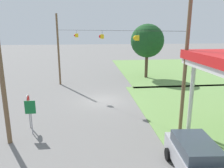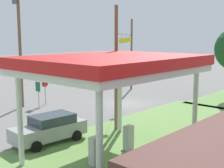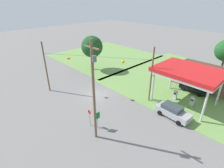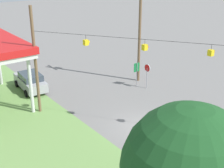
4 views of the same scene
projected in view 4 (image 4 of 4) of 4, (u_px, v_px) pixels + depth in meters
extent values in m
plane|color=slate|center=(141.00, 127.00, 23.69)|extent=(160.00, 160.00, 0.00)
cylinder|color=silver|center=(31.00, 86.00, 25.16)|extent=(0.28, 0.28, 4.74)
cube|color=#9E9EA3|center=(30.00, 82.00, 30.28)|extent=(4.84, 2.18, 0.87)
cube|color=#333D47|center=(31.00, 76.00, 29.79)|extent=(2.71, 1.88, 0.56)
cylinder|color=black|center=(17.00, 84.00, 31.11)|extent=(0.69, 0.27, 0.68)
cylinder|color=black|center=(35.00, 80.00, 32.06)|extent=(0.69, 0.27, 0.68)
cylinder|color=black|center=(26.00, 94.00, 28.82)|extent=(0.69, 0.27, 0.68)
cylinder|color=black|center=(46.00, 89.00, 29.78)|extent=(0.69, 0.27, 0.68)
cylinder|color=#99999E|center=(147.00, 78.00, 30.56)|extent=(0.08, 0.08, 2.10)
cylinder|color=white|center=(147.00, 68.00, 30.17)|extent=(0.80, 0.03, 0.80)
cylinder|color=red|center=(147.00, 68.00, 30.17)|extent=(0.70, 0.03, 0.70)
cylinder|color=gray|center=(137.00, 75.00, 31.06)|extent=(0.07, 0.07, 2.40)
cube|color=#146B33|center=(137.00, 67.00, 30.82)|extent=(0.04, 0.70, 0.90)
cylinder|color=brown|center=(140.00, 26.00, 30.77)|extent=(0.28, 0.28, 11.61)
cylinder|color=brown|center=(35.00, 62.00, 24.56)|extent=(0.24, 0.24, 8.75)
cylinder|color=black|center=(145.00, 39.00, 21.15)|extent=(14.28, 10.02, 0.02)
cylinder|color=black|center=(211.00, 47.00, 19.97)|extent=(0.02, 0.02, 0.35)
cube|color=yellow|center=(211.00, 53.00, 20.11)|extent=(0.32, 0.32, 0.40)
sphere|color=red|center=(212.00, 52.00, 20.20)|extent=(0.28, 0.28, 0.28)
cylinder|color=black|center=(145.00, 42.00, 21.22)|extent=(0.02, 0.02, 0.35)
cube|color=yellow|center=(145.00, 47.00, 21.36)|extent=(0.32, 0.32, 0.40)
sphere|color=red|center=(146.00, 47.00, 21.45)|extent=(0.28, 0.28, 0.28)
cylinder|color=black|center=(86.00, 37.00, 22.47)|extent=(0.02, 0.02, 0.35)
cube|color=yellow|center=(86.00, 42.00, 22.61)|extent=(0.32, 0.32, 0.40)
sphere|color=yellow|center=(88.00, 42.00, 22.70)|extent=(0.28, 0.28, 0.28)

